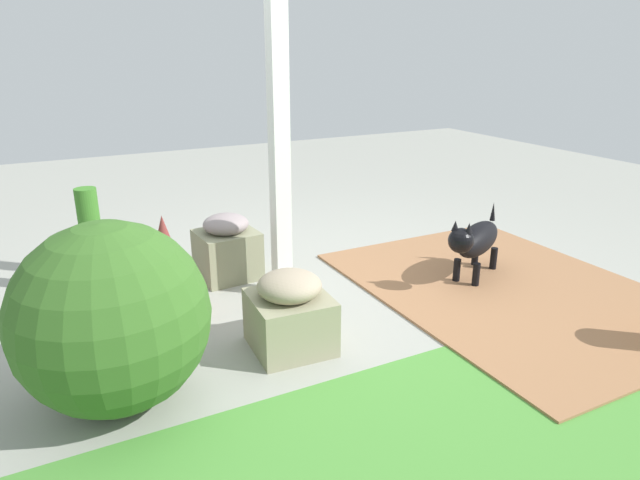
% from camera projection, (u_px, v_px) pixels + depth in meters
% --- Properties ---
extents(ground_plane, '(12.00, 12.00, 0.00)m').
position_uv_depth(ground_plane, '(334.00, 289.00, 3.97)').
color(ground_plane, '#9B9C92').
extents(brick_path, '(1.80, 2.40, 0.02)m').
position_uv_depth(brick_path, '(509.00, 289.00, 3.94)').
color(brick_path, '#9A6B46').
rests_on(brick_path, ground).
extents(porch_pillar, '(0.11, 0.11, 2.26)m').
position_uv_depth(porch_pillar, '(279.00, 129.00, 3.54)').
color(porch_pillar, white).
rests_on(porch_pillar, ground).
extents(stone_planter_nearest, '(0.44, 0.41, 0.49)m').
position_uv_depth(stone_planter_nearest, '(227.00, 248.00, 4.09)').
color(stone_planter_nearest, gray).
rests_on(stone_planter_nearest, ground).
extents(stone_planter_mid, '(0.45, 0.46, 0.46)m').
position_uv_depth(stone_planter_mid, '(290.00, 313.00, 3.13)').
color(stone_planter_mid, gray).
rests_on(stone_planter_mid, ground).
extents(round_shrub, '(0.90, 0.90, 0.90)m').
position_uv_depth(round_shrub, '(112.00, 318.00, 2.56)').
color(round_shrub, '#356223').
rests_on(round_shrub, ground).
extents(terracotta_pot_spiky, '(0.32, 0.32, 0.66)m').
position_uv_depth(terracotta_pot_spiky, '(166.00, 268.00, 3.50)').
color(terracotta_pot_spiky, '#B45D3E').
rests_on(terracotta_pot_spiky, ground).
extents(terracotta_pot_tall, '(0.26, 0.26, 0.74)m').
position_uv_depth(terracotta_pot_tall, '(94.00, 256.00, 3.82)').
color(terracotta_pot_tall, '#C8674B').
rests_on(terracotta_pot_tall, ground).
extents(dog, '(0.72, 0.49, 0.52)m').
position_uv_depth(dog, '(476.00, 240.00, 4.03)').
color(dog, black).
rests_on(dog, ground).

